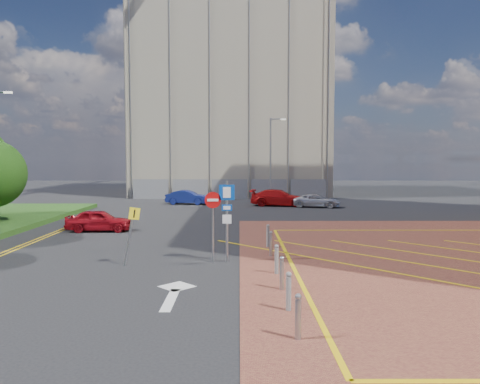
{
  "coord_description": "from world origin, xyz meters",
  "views": [
    {
      "loc": [
        0.98,
        -17.22,
        4.06
      ],
      "look_at": [
        1.02,
        4.72,
        2.5
      ],
      "focal_mm": 35.0,
      "sensor_mm": 36.0,
      "label": 1
    }
  ],
  "objects_px": {
    "warning_sign": "(131,229)",
    "car_blue_back": "(187,197)",
    "car_red_left": "(99,220)",
    "lamp_back": "(271,156)",
    "sign_cluster": "(222,213)",
    "car_red_back": "(279,198)",
    "car_silver_back": "(317,201)"
  },
  "relations": [
    {
      "from": "lamp_back",
      "to": "warning_sign",
      "type": "xyz_separation_m",
      "value": [
        -7.19,
        -27.71,
        -2.93
      ]
    },
    {
      "from": "warning_sign",
      "to": "car_silver_back",
      "type": "bearing_deg",
      "value": 63.81
    },
    {
      "from": "lamp_back",
      "to": "sign_cluster",
      "type": "height_order",
      "value": "lamp_back"
    },
    {
      "from": "warning_sign",
      "to": "car_red_left",
      "type": "height_order",
      "value": "warning_sign"
    },
    {
      "from": "car_red_left",
      "to": "car_silver_back",
      "type": "distance_m",
      "value": 19.46
    },
    {
      "from": "lamp_back",
      "to": "sign_cluster",
      "type": "xyz_separation_m",
      "value": [
        -3.78,
        -27.02,
        -2.41
      ]
    },
    {
      "from": "warning_sign",
      "to": "sign_cluster",
      "type": "bearing_deg",
      "value": 11.51
    },
    {
      "from": "warning_sign",
      "to": "car_red_left",
      "type": "distance_m",
      "value": 9.33
    },
    {
      "from": "lamp_back",
      "to": "warning_sign",
      "type": "height_order",
      "value": "lamp_back"
    },
    {
      "from": "sign_cluster",
      "to": "car_silver_back",
      "type": "bearing_deg",
      "value": 70.95
    },
    {
      "from": "lamp_back",
      "to": "warning_sign",
      "type": "bearing_deg",
      "value": -104.54
    },
    {
      "from": "car_blue_back",
      "to": "sign_cluster",
      "type": "bearing_deg",
      "value": -161.2
    },
    {
      "from": "car_red_left",
      "to": "car_silver_back",
      "type": "height_order",
      "value": "car_red_left"
    },
    {
      "from": "car_red_back",
      "to": "sign_cluster",
      "type": "bearing_deg",
      "value": 179.39
    },
    {
      "from": "warning_sign",
      "to": "lamp_back",
      "type": "bearing_deg",
      "value": 75.46
    },
    {
      "from": "warning_sign",
      "to": "car_red_back",
      "type": "height_order",
      "value": "warning_sign"
    },
    {
      "from": "lamp_back",
      "to": "car_blue_back",
      "type": "height_order",
      "value": "lamp_back"
    },
    {
      "from": "warning_sign",
      "to": "car_blue_back",
      "type": "distance_m",
      "value": 24.08
    },
    {
      "from": "car_red_back",
      "to": "car_silver_back",
      "type": "bearing_deg",
      "value": -98.92
    },
    {
      "from": "car_blue_back",
      "to": "car_red_left",
      "type": "bearing_deg",
      "value": 177.49
    },
    {
      "from": "warning_sign",
      "to": "car_blue_back",
      "type": "relative_size",
      "value": 0.59
    },
    {
      "from": "car_red_left",
      "to": "lamp_back",
      "type": "bearing_deg",
      "value": -33.27
    },
    {
      "from": "warning_sign",
      "to": "car_silver_back",
      "type": "relative_size",
      "value": 0.57
    },
    {
      "from": "car_red_left",
      "to": "car_silver_back",
      "type": "bearing_deg",
      "value": -51.26
    },
    {
      "from": "lamp_back",
      "to": "car_red_left",
      "type": "height_order",
      "value": "lamp_back"
    },
    {
      "from": "car_red_left",
      "to": "car_red_back",
      "type": "distance_m",
      "value": 18.11
    },
    {
      "from": "sign_cluster",
      "to": "lamp_back",
      "type": "bearing_deg",
      "value": 82.03
    },
    {
      "from": "sign_cluster",
      "to": "car_red_left",
      "type": "height_order",
      "value": "sign_cluster"
    },
    {
      "from": "lamp_back",
      "to": "car_red_back",
      "type": "height_order",
      "value": "lamp_back"
    },
    {
      "from": "car_red_left",
      "to": "car_blue_back",
      "type": "distance_m",
      "value": 15.9
    },
    {
      "from": "car_red_left",
      "to": "car_blue_back",
      "type": "height_order",
      "value": "car_blue_back"
    },
    {
      "from": "car_silver_back",
      "to": "sign_cluster",
      "type": "bearing_deg",
      "value": 174.12
    }
  ]
}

